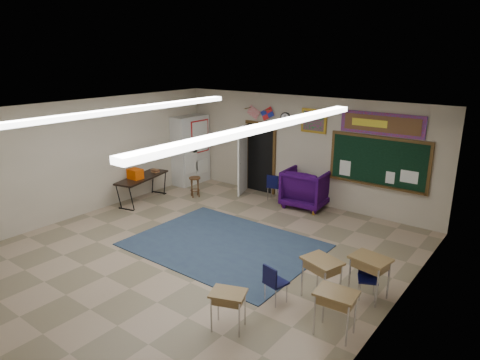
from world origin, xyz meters
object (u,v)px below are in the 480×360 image
Objects in this scene: folding_table at (143,188)px; wooden_stool at (195,187)px; student_desk_front_left at (321,277)px; wingback_armchair at (307,188)px; student_desk_front_right at (369,275)px.

wooden_stool is (0.91, 1.21, -0.09)m from folding_table.
folding_table is 1.52m from wooden_stool.
folding_table reaches higher than wooden_stool.
student_desk_front_left is at bearing -26.37° from folding_table.
folding_table is (-3.93, -2.50, -0.13)m from wingback_armchair.
folding_table is at bearing -178.42° from student_desk_front_right.
wooden_stool is at bearing 18.41° from wingback_armchair.
folding_table reaches higher than student_desk_front_left.
student_desk_front_right is 1.28× the size of wooden_stool.
student_desk_front_right is 7.13m from folding_table.
student_desk_front_left is 1.00× the size of student_desk_front_right.
student_desk_front_right is at bearing -20.75° from folding_table.
wingback_armchair reaches higher than folding_table.
folding_table is at bearing -126.98° from wooden_stool.
wingback_armchair is 0.63× the size of folding_table.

